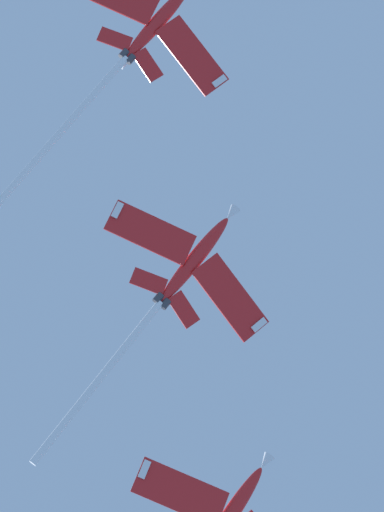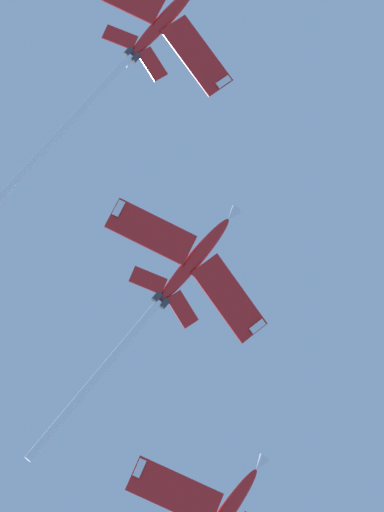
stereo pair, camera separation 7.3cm
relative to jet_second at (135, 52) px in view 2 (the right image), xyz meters
name	(u,v)px [view 2 (the right image)]	position (x,y,z in m)	size (l,w,h in m)	color
jet_second	(135,52)	(0.00, 0.00, 0.00)	(37.79, 19.99, 15.76)	red
jet_third	(174,284)	(13.88, -21.13, -7.65)	(31.46, 20.03, 14.20)	red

